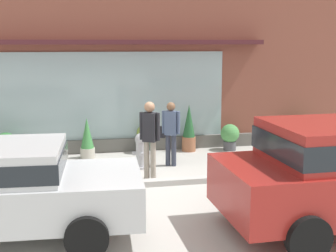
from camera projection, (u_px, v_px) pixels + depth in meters
The scene contains 12 objects.
ground_plane at pixel (144, 183), 9.66m from camera, with size 60.00×60.00×0.00m, color #B2AFA8.
curb_strip at pixel (145, 183), 9.45m from camera, with size 14.00×0.24×0.12m, color #B2B2AD.
storefront at pixel (124, 56), 12.25m from camera, with size 14.00×0.81×5.28m.
fire_hydrant at pixel (141, 150), 10.73m from camera, with size 0.43×0.41×0.85m.
pedestrian_with_handbag at pixel (170, 130), 10.87m from camera, with size 0.56×0.41×1.55m.
pedestrian_passerby at pixel (150, 134), 9.77m from camera, with size 0.41×0.31×1.70m.
potted_plant_doorstep at pixel (189, 129), 12.41m from camera, with size 0.38×0.38×1.29m.
potted_plant_trailing_edge at pixel (87, 139), 11.67m from camera, with size 0.37×0.37×1.04m.
potted_plant_low_front at pixel (230, 136), 12.55m from camera, with size 0.52×0.52×0.73m.
potted_plant_window_right at pixel (145, 138), 12.27m from camera, with size 0.45×0.45×0.76m.
potted_plant_window_center at pixel (6, 146), 11.32m from camera, with size 0.60×0.60×0.74m.
potted_plant_near_hydrant at pixel (300, 128), 13.03m from camera, with size 0.55×0.55×0.88m.
Camera 1 is at (-1.37, -9.19, 2.94)m, focal length 48.73 mm.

